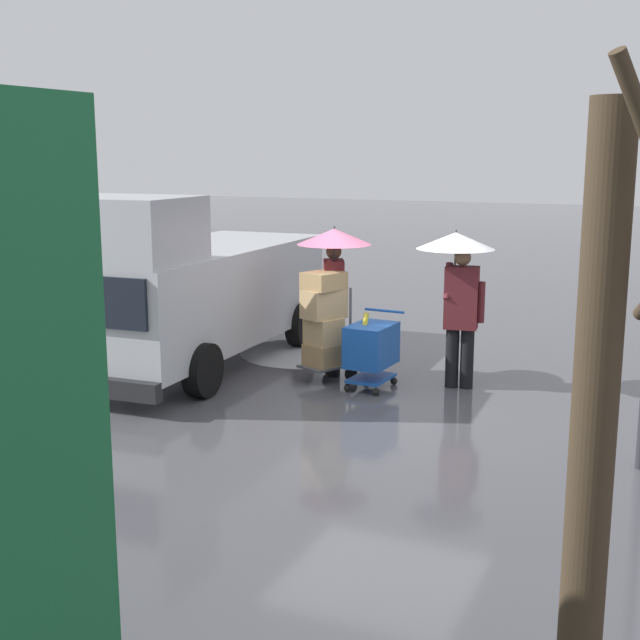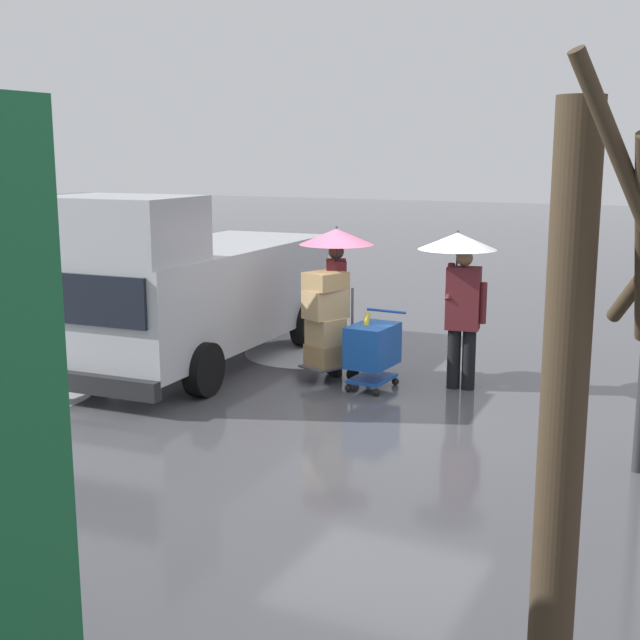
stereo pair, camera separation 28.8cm
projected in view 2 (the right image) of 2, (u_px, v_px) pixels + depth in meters
ground_plane at (383, 401)px, 10.84m from camera, size 90.00×90.00×0.00m
slush_patch_near_cluster at (310, 353)px, 13.46m from camera, size 2.09×2.09×0.01m
cargo_van_parked_right at (192, 288)px, 12.44m from camera, size 2.39×5.43×2.60m
shopping_cart_vendor at (373, 347)px, 11.32m from camera, size 0.59×0.85×1.04m
hand_dolly_boxes at (326, 320)px, 11.65m from camera, size 0.75×0.84×1.54m
pedestrian_pink_side at (336, 266)px, 11.79m from camera, size 1.04×1.04×2.15m
pedestrian_black_side at (460, 273)px, 11.15m from camera, size 1.04×1.04×2.15m
bare_tree_near at (573, 411)px, 4.31m from camera, size 0.75×1.13×3.59m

